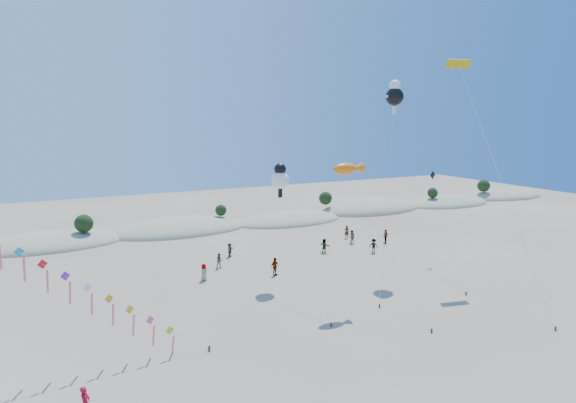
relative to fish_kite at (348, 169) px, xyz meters
The scene contains 8 objects.
dune_ridge 33.35m from the fish_kite, 99.96° to the left, with size 145.30×11.49×5.57m.
fish_kite is the anchor object (origin of this frame).
cartoon_kite_low 7.52m from the fish_kite, 112.80° to the left, with size 2.15×12.16×10.99m.
cartoon_kite_high 12.79m from the fish_kite, 33.19° to the left, with size 9.15×10.11×18.75m.
parafoil_kite 16.85m from the fish_kite, 10.29° to the left, with size 5.58×15.52×20.61m.
dark_kite 14.55m from the fish_kite, 13.76° to the left, with size 5.93×10.70×9.50m.
flyer_foreground 24.70m from the fish_kite, 158.34° to the right, with size 0.65×0.42×1.77m, color #A90D24.
beachgoers 16.47m from the fish_kite, 75.82° to the left, with size 24.77×10.04×1.75m.
Camera 1 is at (-15.14, -18.51, 14.93)m, focal length 30.00 mm.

